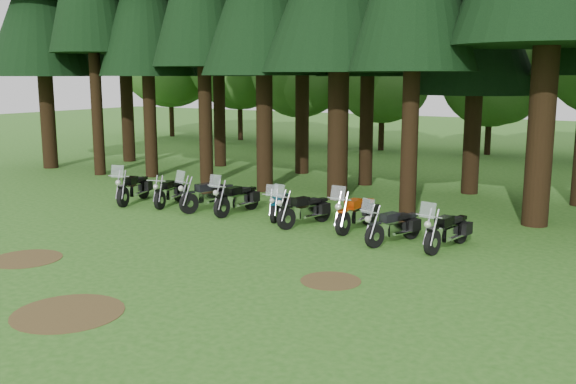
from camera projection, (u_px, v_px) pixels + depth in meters
name	position (u px, v px, depth m)	size (l,w,h in m)	color
ground	(167.00, 257.00, 16.55)	(120.00, 120.00, 0.00)	#2A6319
decid_0	(171.00, 58.00, 48.05)	(8.00, 7.78, 10.00)	black
decid_1	(242.00, 58.00, 45.34)	(7.91, 7.69, 9.88)	black
decid_2	(302.00, 70.00, 41.81)	(6.72, 6.53, 8.40)	black
decid_3	(386.00, 77.00, 39.25)	(6.12, 5.95, 7.65)	black
decid_4	(495.00, 80.00, 37.04)	(5.93, 5.76, 7.41)	black
dirt_patch_0	(26.00, 259.00, 16.41)	(1.80, 1.80, 0.01)	#4C3D1E
dirt_patch_1	(331.00, 281.00, 14.66)	(1.40, 1.40, 0.01)	#4C3D1E
dirt_patch_2	(68.00, 313.00, 12.68)	(2.20, 2.20, 0.01)	#4C3D1E
motorcycle_0	(133.00, 189.00, 23.60)	(1.09, 2.43, 1.56)	black
motorcycle_1	(170.00, 193.00, 23.15)	(0.73, 2.17, 0.90)	black
motorcycle_2	(208.00, 196.00, 22.23)	(0.94, 2.39, 1.52)	black
motorcycle_3	(237.00, 199.00, 21.71)	(0.45, 2.35, 1.48)	black
motorcycle_4	(280.00, 206.00, 21.01)	(0.87, 2.01, 1.28)	black
motorcycle_5	(304.00, 211.00, 19.98)	(0.88, 2.27, 1.44)	black
motorcycle_6	(356.00, 214.00, 19.41)	(0.46, 2.43, 1.53)	black
motorcycle_7	(393.00, 227.00, 17.87)	(0.99, 2.18, 1.40)	black
motorcycle_8	(447.00, 232.00, 17.27)	(0.68, 2.32, 1.45)	black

